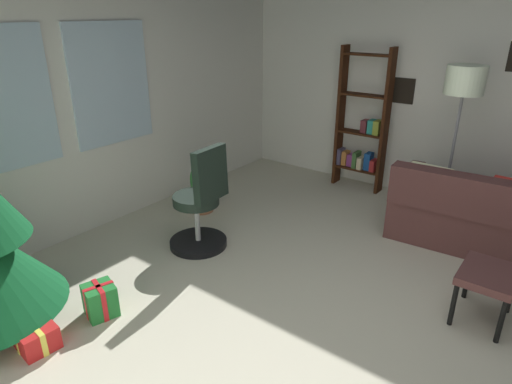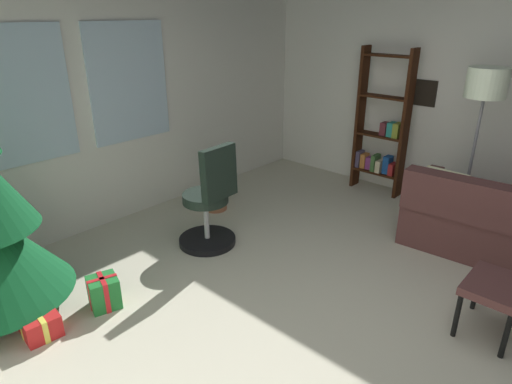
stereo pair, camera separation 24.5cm
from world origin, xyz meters
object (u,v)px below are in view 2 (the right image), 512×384
object	(u,v)px
gift_box_green	(104,292)
floor_lamp	(485,94)
bookshelf	(381,132)
office_chair	(210,207)
potted_plant	(218,189)
footstool	(495,290)
gift_box_red	(39,322)

from	to	relation	value
gift_box_green	floor_lamp	size ratio (longest dim) A/B	0.16
gift_box_green	floor_lamp	xyz separation A→B (m)	(3.22, -1.59, 1.29)
bookshelf	gift_box_green	bearing A→B (deg)	173.58
office_chair	potted_plant	size ratio (longest dim) A/B	1.54
footstool	gift_box_green	distance (m)	2.87
gift_box_red	floor_lamp	distance (m)	4.27
footstool	potted_plant	size ratio (longest dim) A/B	0.71
bookshelf	floor_lamp	distance (m)	1.40
footstool	potted_plant	distance (m)	2.97
bookshelf	floor_lamp	size ratio (longest dim) A/B	1.06
gift_box_red	bookshelf	xyz separation A→B (m)	(4.08, -0.48, 0.69)
office_chair	gift_box_red	bearing A→B (deg)	-178.97
footstool	floor_lamp	size ratio (longest dim) A/B	0.29
floor_lamp	potted_plant	xyz separation A→B (m)	(-1.38, 2.25, -1.16)
footstool	floor_lamp	bearing A→B (deg)	25.15
footstool	potted_plant	xyz separation A→B (m)	(0.15, 2.97, -0.09)
floor_lamp	bookshelf	bearing A→B (deg)	71.92
footstool	gift_box_green	world-z (taller)	footstool
office_chair	potted_plant	bearing A→B (deg)	41.89
gift_box_red	bookshelf	distance (m)	4.17
gift_box_red	footstool	bearing A→B (deg)	-47.60
bookshelf	potted_plant	bearing A→B (deg)	148.71
gift_box_red	gift_box_green	distance (m)	0.48
footstool	bookshelf	bearing A→B (deg)	44.75
gift_box_green	office_chair	world-z (taller)	office_chair
footstool	office_chair	size ratio (longest dim) A/B	0.46
office_chair	potted_plant	world-z (taller)	office_chair
floor_lamp	gift_box_red	bearing A→B (deg)	155.86
floor_lamp	gift_box_green	bearing A→B (deg)	153.80
gift_box_red	gift_box_green	bearing A→B (deg)	-8.64
gift_box_green	office_chair	xyz separation A→B (m)	(1.22, 0.10, 0.28)
floor_lamp	potted_plant	distance (m)	2.88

